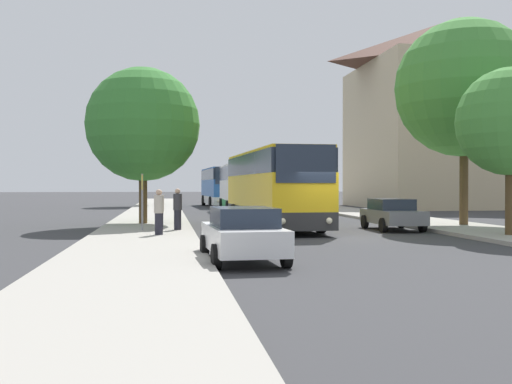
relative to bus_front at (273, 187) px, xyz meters
The scene contains 18 objects.
ground_plane 6.23m from the bus_front, 78.70° to the right, with size 300.00×300.00×0.00m, color #38383A.
sidewalk_left 8.44m from the bus_front, 135.06° to the right, with size 4.00×120.00×0.15m, color #A39E93.
sidewalk_right 10.19m from the bus_front, 35.50° to the right, with size 4.00×120.00×0.15m, color #A39E93.
building_right_background 31.83m from the bus_front, 47.18° to the left, with size 17.40×14.50×17.10m.
bus_front is the anchor object (origin of this frame).
bus_middle 13.85m from the bus_front, 88.86° to the left, with size 2.92×11.31×3.41m.
bus_rear 27.41m from the bus_front, 89.99° to the left, with size 3.16×10.99×3.54m.
parked_car_left_curb 12.80m from the bus_front, 103.53° to the right, with size 2.06×4.14×1.43m.
parked_car_right_near 5.64m from the bus_front, 25.87° to the right, with size 1.99×4.01×1.39m.
parked_car_right_far 13.69m from the bus_front, 68.76° to the left, with size 2.14×4.26×1.34m.
bus_stop_sign 6.61m from the bus_front, 153.98° to the right, with size 0.08×0.45×2.32m.
pedestrian_waiting_near 5.36m from the bus_front, 148.16° to the right, with size 0.36×0.36×1.71m.
pedestrian_waiting_far 5.95m from the bus_front, 152.83° to the right, with size 0.36×0.36×1.66m.
pedestrian_walking_back 7.42m from the bus_front, 135.25° to the right, with size 0.36×0.36×1.70m.
tree_left_near 30.99m from the bus_front, 103.21° to the left, with size 5.28×5.28×9.03m.
tree_left_far 6.99m from the bus_front, 164.85° to the left, with size 5.49×5.49×7.53m.
tree_right_near 10.10m from the bus_front, ahead, with size 6.43×6.43×9.61m.
tree_right_mid 10.81m from the bus_front, 42.32° to the right, with size 4.05×4.05×6.25m.
Camera 1 is at (-6.10, -21.95, 2.01)m, focal length 42.00 mm.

